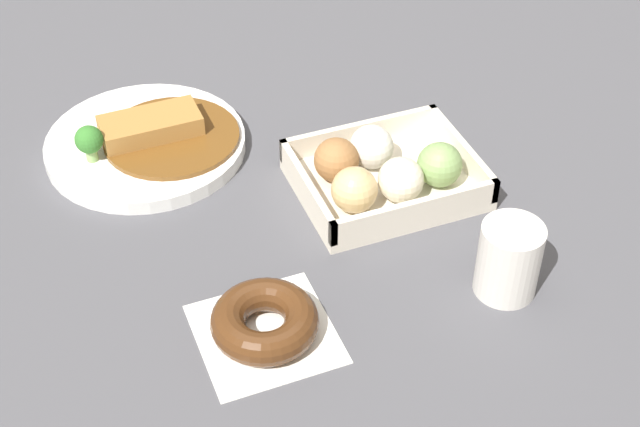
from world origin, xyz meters
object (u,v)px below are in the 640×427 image
Objects in this scene: curry_plate at (147,141)px; donut_box at (383,173)px; coffee_mug at (509,260)px; chocolate_ring_donut at (265,322)px.

curry_plate and donut_box have the same top height.
curry_plate is 0.47m from coffee_mug.
coffee_mug reaches higher than donut_box.
chocolate_ring_donut is (-0.20, -0.16, -0.01)m from donut_box.
coffee_mug is at bearing -74.47° from donut_box.
donut_box is (0.24, -0.18, 0.01)m from curry_plate.
coffee_mug is at bearing -51.79° from curry_plate.
donut_box is 1.53× the size of chocolate_ring_donut.
coffee_mug is (0.29, -0.37, 0.03)m from curry_plate.
curry_plate is 0.34m from chocolate_ring_donut.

